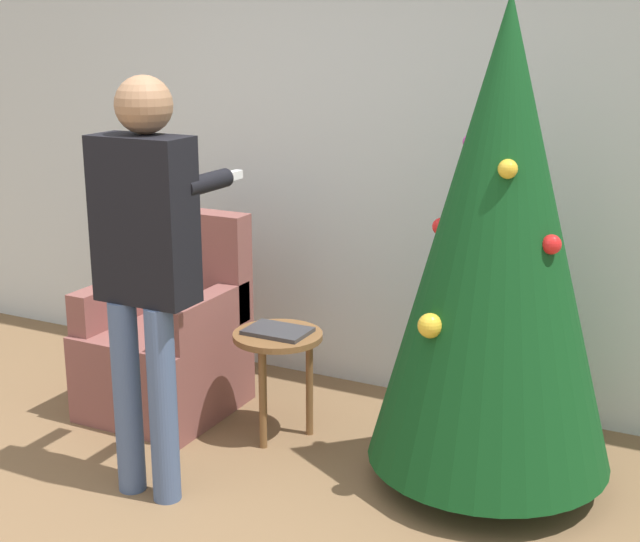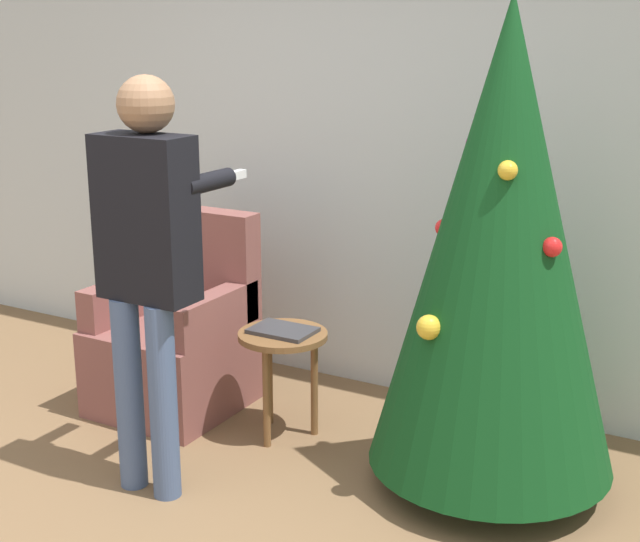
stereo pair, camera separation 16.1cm
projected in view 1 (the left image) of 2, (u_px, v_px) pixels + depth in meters
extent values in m
cube|color=silver|center=(361.00, 144.00, 4.74)|extent=(8.00, 0.06, 2.70)
cylinder|color=brown|center=(486.00, 468.00, 3.97)|extent=(0.10, 0.10, 0.12)
cone|color=#0F4219|center=(498.00, 239.00, 3.68)|extent=(1.05, 1.05, 1.98)
sphere|color=#B23399|center=(471.00, 142.00, 3.71)|extent=(0.07, 0.07, 0.07)
sphere|color=red|center=(441.00, 227.00, 3.84)|extent=(0.08, 0.08, 0.08)
sphere|color=gold|center=(430.00, 326.00, 3.57)|extent=(0.10, 0.10, 0.10)
sphere|color=gold|center=(508.00, 169.00, 3.42)|extent=(0.08, 0.08, 0.08)
sphere|color=red|center=(551.00, 244.00, 3.47)|extent=(0.08, 0.08, 0.08)
cube|color=brown|center=(164.00, 369.00, 4.65)|extent=(0.68, 0.70, 0.46)
cube|color=brown|center=(191.00, 262.00, 4.76)|extent=(0.68, 0.14, 0.57)
cube|color=brown|center=(117.00, 300.00, 4.69)|extent=(0.12, 0.63, 0.21)
cube|color=brown|center=(207.00, 316.00, 4.44)|extent=(0.12, 0.63, 0.21)
cylinder|color=#475B84|center=(127.00, 398.00, 3.80)|extent=(0.12, 0.12, 0.86)
cylinder|color=#475B84|center=(163.00, 406.00, 3.71)|extent=(0.12, 0.12, 0.86)
cube|color=black|center=(144.00, 220.00, 3.60)|extent=(0.41, 0.20, 0.68)
sphere|color=#936B4C|center=(144.00, 105.00, 3.51)|extent=(0.23, 0.23, 0.23)
cylinder|color=black|center=(137.00, 176.00, 3.80)|extent=(0.08, 0.30, 0.08)
cylinder|color=black|center=(206.00, 183.00, 3.65)|extent=(0.08, 0.30, 0.08)
cube|color=white|center=(231.00, 176.00, 3.81)|extent=(0.04, 0.14, 0.04)
cylinder|color=brown|center=(278.00, 336.00, 4.28)|extent=(0.43, 0.43, 0.03)
cylinder|color=brown|center=(263.00, 399.00, 4.23)|extent=(0.04, 0.04, 0.50)
cylinder|color=brown|center=(309.00, 387.00, 4.36)|extent=(0.04, 0.04, 0.50)
cylinder|color=brown|center=(263.00, 377.00, 4.48)|extent=(0.04, 0.04, 0.50)
cube|color=#38383D|center=(278.00, 331.00, 4.28)|extent=(0.30, 0.21, 0.02)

